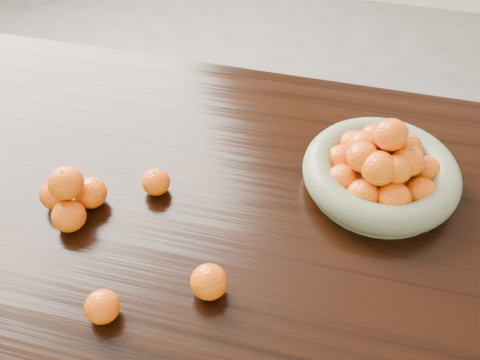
% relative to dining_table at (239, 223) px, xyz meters
% --- Properties ---
extents(ground, '(5.00, 5.00, 0.00)m').
position_rel_dining_table_xyz_m(ground, '(0.00, 0.00, -0.66)').
color(ground, '#64625F').
rests_on(ground, ground).
extents(dining_table, '(2.00, 1.00, 0.75)m').
position_rel_dining_table_xyz_m(dining_table, '(0.00, 0.00, 0.00)').
color(dining_table, black).
rests_on(dining_table, ground).
extents(fruit_bowl, '(0.35, 0.35, 0.18)m').
position_rel_dining_table_xyz_m(fruit_bowl, '(0.30, 0.12, 0.14)').
color(fruit_bowl, '#697354').
rests_on(fruit_bowl, dining_table).
extents(orange_pyramid, '(0.14, 0.15, 0.12)m').
position_rel_dining_table_xyz_m(orange_pyramid, '(-0.34, -0.13, 0.14)').
color(orange_pyramid, orange).
rests_on(orange_pyramid, dining_table).
extents(loose_orange_0, '(0.06, 0.06, 0.06)m').
position_rel_dining_table_xyz_m(loose_orange_0, '(-0.19, -0.03, 0.12)').
color(loose_orange_0, orange).
rests_on(loose_orange_0, dining_table).
extents(loose_orange_1, '(0.07, 0.07, 0.06)m').
position_rel_dining_table_xyz_m(loose_orange_1, '(-0.17, -0.35, 0.12)').
color(loose_orange_1, orange).
rests_on(loose_orange_1, dining_table).
extents(loose_orange_2, '(0.07, 0.07, 0.07)m').
position_rel_dining_table_xyz_m(loose_orange_2, '(0.01, -0.25, 0.12)').
color(loose_orange_2, orange).
rests_on(loose_orange_2, dining_table).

